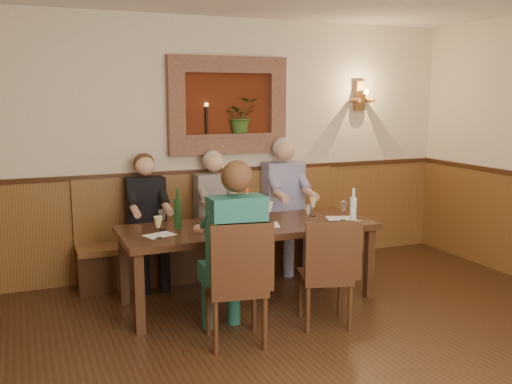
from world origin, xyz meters
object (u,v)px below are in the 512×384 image
person_bench_mid (216,226)px  chair_near_left (236,308)px  dining_table (248,232)px  water_bottle (353,210)px  spittoon_bucket (234,213)px  wine_bottle_green_b (178,212)px  chair_near_right (325,294)px  wine_bottle_green_a (247,210)px  person_bench_right (286,214)px  person_bench_left (148,232)px  bench (217,244)px  person_chair_front (233,266)px

person_bench_mid → chair_near_left: bearing=-103.6°
dining_table → water_bottle: 1.02m
person_bench_mid → spittoon_bucket: (-0.12, -0.88, 0.31)m
chair_near_left → wine_bottle_green_b: (-0.20, 0.98, 0.60)m
chair_near_right → wine_bottle_green_b: 1.52m
spittoon_bucket → wine_bottle_green_a: size_ratio=0.69×
dining_table → person_bench_right: (0.80, 0.84, -0.05)m
chair_near_right → wine_bottle_green_b: (-1.04, 0.93, 0.62)m
person_bench_right → person_bench_left: bearing=179.9°
person_bench_mid → wine_bottle_green_a: person_bench_mid is taller
bench → person_chair_front: (-0.44, -1.72, 0.28)m
person_bench_left → water_bottle: person_bench_left is taller
person_bench_right → bench: bearing=172.3°
dining_table → spittoon_bucket: (-0.15, -0.04, 0.21)m
person_chair_front → wine_bottle_green_b: (-0.20, 0.90, 0.29)m
person_bench_left → chair_near_left: bearing=-78.9°
bench → person_bench_left: 0.82m
wine_bottle_green_b → person_bench_left: bearing=100.5°
bench → person_bench_mid: (-0.04, -0.10, 0.24)m
person_bench_left → wine_bottle_green_a: size_ratio=3.64×
dining_table → chair_near_right: (0.39, -0.80, -0.40)m
dining_table → spittoon_bucket: bearing=-165.2°
dining_table → chair_near_right: size_ratio=2.53×
wine_bottle_green_b → chair_near_left: bearing=-78.4°
wine_bottle_green_a → dining_table: bearing=56.3°
chair_near_right → person_chair_front: 0.90m
wine_bottle_green_a → person_bench_mid: bearing=90.5°
bench → dining_table: bearing=-90.0°
spittoon_bucket → water_bottle: 1.13m
dining_table → chair_near_right: bearing=-64.0°
person_bench_right → spittoon_bucket: size_ratio=5.73×
person_bench_mid → person_bench_right: person_bench_right is taller
person_bench_left → wine_bottle_green_b: 0.80m
dining_table → person_bench_left: person_bench_left is taller
dining_table → wine_bottle_green_a: wine_bottle_green_a is taller
bench → person_bench_left: person_bench_left is taller
wine_bottle_green_a → wine_bottle_green_b: size_ratio=1.03×
spittoon_bucket → wine_bottle_green_a: 0.13m
chair_near_left → spittoon_bucket: chair_near_left is taller
wine_bottle_green_a → spittoon_bucket: bearing=178.7°
bench → person_chair_front: 1.80m
bench → water_bottle: bench is taller
spittoon_bucket → dining_table: bearing=14.8°
person_bench_mid → water_bottle: size_ratio=3.96×
chair_near_right → person_bench_mid: size_ratio=0.69×
spittoon_bucket → water_bottle: water_bottle is taller
chair_near_left → person_chair_front: person_chair_front is taller
chair_near_left → chair_near_right: (0.84, 0.06, -0.02)m
bench → person_bench_mid: bearing=-109.6°
person_chair_front → water_bottle: 1.46m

